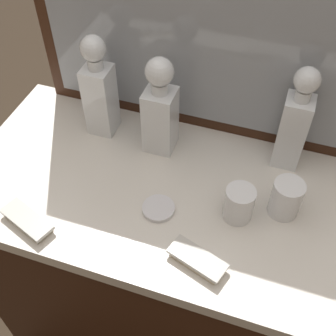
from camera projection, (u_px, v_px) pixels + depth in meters
name	position (u px, v px, depth m)	size (l,w,h in m)	color
ground_plane	(168.00, 323.00, 1.81)	(6.00, 6.00, 0.00)	#2D2319
dresser	(168.00, 270.00, 1.48)	(1.12, 0.58, 0.90)	#381E11
dresser_mirror	(203.00, 26.00, 1.07)	(0.95, 0.03, 0.65)	#381E11
crystal_decanter_right	(293.00, 127.00, 1.12)	(0.07, 0.07, 0.31)	white
crystal_decanter_center	(160.00, 114.00, 1.16)	(0.08, 0.08, 0.29)	white
crystal_decanter_far_right	(100.00, 95.00, 1.21)	(0.08, 0.08, 0.31)	white
crystal_tumbler_left	(286.00, 199.00, 1.06)	(0.08, 0.08, 0.10)	white
crystal_tumbler_front	(239.00, 205.00, 1.05)	(0.07, 0.07, 0.09)	white
silver_brush_far_right	(27.00, 221.00, 1.06)	(0.15, 0.10, 0.02)	#B7A88C
silver_brush_front	(197.00, 260.00, 0.98)	(0.15, 0.09, 0.02)	#B7A88C
porcelain_dish	(157.00, 208.00, 1.09)	(0.08, 0.08, 0.01)	silver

